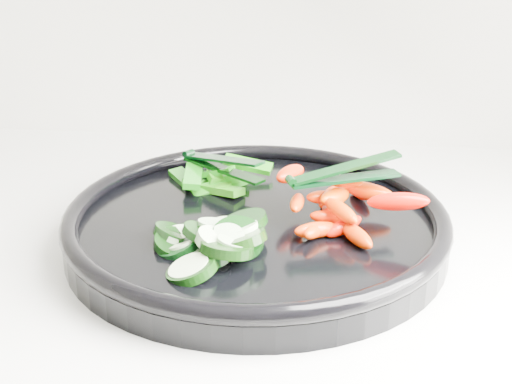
# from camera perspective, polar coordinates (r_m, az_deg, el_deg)

# --- Properties ---
(veggie_tray) EXTENTS (0.40, 0.40, 0.04)m
(veggie_tray) POSITION_cam_1_polar(r_m,az_deg,el_deg) (0.70, -0.00, -2.62)
(veggie_tray) COLOR black
(veggie_tray) RESTS_ON counter
(cucumber_pile) EXTENTS (0.13, 0.13, 0.04)m
(cucumber_pile) POSITION_cam_1_polar(r_m,az_deg,el_deg) (0.64, -3.73, -3.96)
(cucumber_pile) COLOR black
(cucumber_pile) RESTS_ON veggie_tray
(carrot_pile) EXTENTS (0.15, 0.15, 0.05)m
(carrot_pile) POSITION_cam_1_polar(r_m,az_deg,el_deg) (0.69, 6.61, -1.00)
(carrot_pile) COLOR #F51800
(carrot_pile) RESTS_ON veggie_tray
(pepper_pile) EXTENTS (0.12, 0.09, 0.03)m
(pepper_pile) POSITION_cam_1_polar(r_m,az_deg,el_deg) (0.78, -3.29, 1.03)
(pepper_pile) COLOR #1E6109
(pepper_pile) RESTS_ON veggie_tray
(tong_carrot) EXTENTS (0.11, 0.06, 0.02)m
(tong_carrot) POSITION_cam_1_polar(r_m,az_deg,el_deg) (0.68, 6.89, 1.47)
(tong_carrot) COLOR black
(tong_carrot) RESTS_ON carrot_pile
(tong_pepper) EXTENTS (0.10, 0.08, 0.02)m
(tong_pepper) POSITION_cam_1_polar(r_m,az_deg,el_deg) (0.77, -2.85, 2.29)
(tong_pepper) COLOR black
(tong_pepper) RESTS_ON pepper_pile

